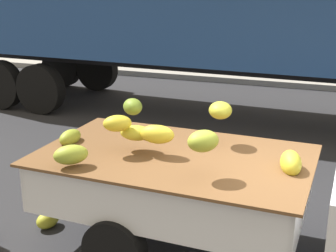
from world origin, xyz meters
name	(u,v)px	position (x,y,z in m)	size (l,w,h in m)	color
curb_strip	(328,85)	(0.00, 8.88, 0.08)	(80.00, 0.80, 0.16)	gray
fallen_banana_bunch_near_tailgate	(48,220)	(-2.82, -0.03, 0.10)	(0.30, 0.21, 0.20)	#AAA929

